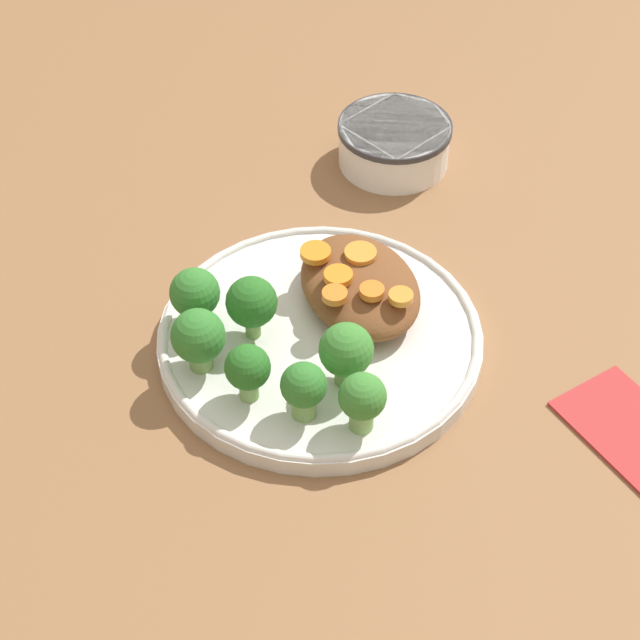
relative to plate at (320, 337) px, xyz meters
The scene contains 18 objects.
ground_plane 0.01m from the plate, ahead, with size 4.00×4.00×0.00m, color #8C603D.
plate is the anchor object (origin of this frame).
dip_bowl 0.26m from the plate, 37.04° to the right, with size 0.11×0.11×0.04m.
stew_mound 0.05m from the plate, 62.63° to the right, with size 0.13×0.09×0.04m, color brown.
broccoli_floret_0 0.09m from the plate, 120.12° to the left, with size 0.04×0.04×0.05m.
broccoli_floret_1 0.09m from the plate, 150.94° to the left, with size 0.03×0.03×0.05m.
broccoli_floret_2 0.07m from the plate, 70.25° to the left, with size 0.04×0.04×0.06m.
broccoli_floret_3 0.11m from the plate, 61.60° to the left, with size 0.04×0.04×0.05m.
broccoli_floret_4 0.11m from the plate, behind, with size 0.04×0.04×0.05m.
broccoli_floret_5 0.07m from the plate, behind, with size 0.04×0.04×0.06m.
broccoli_floret_6 0.11m from the plate, 92.38° to the left, with size 0.04×0.04×0.06m.
carrot_slice_0 0.05m from the plate, 101.64° to the right, with size 0.02×0.02×0.01m, color orange.
carrot_slice_1 0.06m from the plate, 98.96° to the right, with size 0.02×0.02×0.01m, color orange.
carrot_slice_2 0.07m from the plate, 17.01° to the right, with size 0.03×0.03×0.01m, color orange.
carrot_slice_3 0.08m from the plate, 52.27° to the right, with size 0.03×0.03×0.00m, color orange.
carrot_slice_4 0.05m from the plate, 50.24° to the right, with size 0.02×0.02×0.01m, color orange.
carrot_slice_5 0.08m from the plate, 108.45° to the right, with size 0.02×0.02×0.01m, color orange.
napkin 0.25m from the plate, 131.66° to the right, with size 0.12×0.09×0.01m.
Camera 1 is at (-0.56, 0.21, 0.64)m, focal length 60.00 mm.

